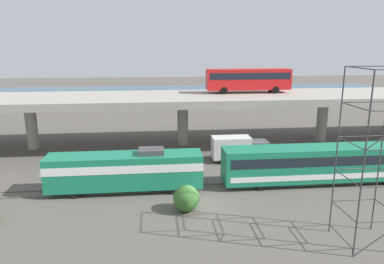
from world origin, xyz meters
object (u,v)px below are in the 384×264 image
(parked_car_6, at_px, (261,94))
(parked_car_7, at_px, (132,96))
(parked_car_3, at_px, (180,93))
(train_locomotive, at_px, (118,170))
(service_truck_west, at_px, (238,148))
(parked_car_0, at_px, (198,95))
(train_coach_lead, at_px, (322,163))
(parked_car_4, at_px, (146,93))
(parked_car_5, at_px, (119,94))
(parked_car_1, at_px, (267,92))
(transit_bus_on_overpass, at_px, (248,78))
(scaffolding_tower, at_px, (374,155))
(parked_car_2, at_px, (237,93))

(parked_car_6, xyz_separation_m, parked_car_7, (-30.36, -0.58, 0.00))
(parked_car_6, bearing_deg, parked_car_3, 170.19)
(train_locomotive, height_order, service_truck_west, train_locomotive)
(train_locomotive, bearing_deg, parked_car_0, -105.62)
(train_coach_lead, distance_m, parked_car_4, 57.01)
(parked_car_0, distance_m, parked_car_5, 18.66)
(parked_car_1, bearing_deg, parked_car_3, -179.59)
(train_coach_lead, bearing_deg, train_locomotive, 0.00)
(train_coach_lead, distance_m, parked_car_5, 58.44)
(transit_bus_on_overpass, relative_size, parked_car_7, 2.65)
(parked_car_1, distance_m, parked_car_3, 21.67)
(train_locomotive, relative_size, parked_car_4, 3.36)
(scaffolding_tower, height_order, parked_car_1, scaffolding_tower)
(parked_car_5, bearing_deg, parked_car_2, 178.32)
(train_coach_lead, height_order, transit_bus_on_overpass, transit_bus_on_overpass)
(transit_bus_on_overpass, bearing_deg, parked_car_6, -110.12)
(parked_car_1, bearing_deg, train_coach_lead, -101.77)
(parked_car_5, bearing_deg, parked_car_0, 168.88)
(scaffolding_tower, distance_m, parked_car_4, 67.42)
(train_locomotive, distance_m, parked_car_6, 57.70)
(train_coach_lead, xyz_separation_m, scaffolding_tower, (-2.09, -11.35, 4.44))
(scaffolding_tower, distance_m, parked_car_3, 65.23)
(transit_bus_on_overpass, bearing_deg, parked_car_2, -100.74)
(parked_car_1, bearing_deg, parked_car_6, -126.82)
(transit_bus_on_overpass, distance_m, parked_car_2, 35.66)
(parked_car_0, bearing_deg, parked_car_7, 179.66)
(train_locomotive, xyz_separation_m, parked_car_3, (9.89, 53.19, 0.23))
(parked_car_3, bearing_deg, transit_bus_on_overpass, 101.50)
(parked_car_0, bearing_deg, parked_car_6, 2.52)
(parked_car_3, bearing_deg, train_coach_lead, 101.22)
(service_truck_west, distance_m, parked_car_3, 45.40)
(parked_car_6, distance_m, parked_car_7, 30.36)
(train_coach_lead, relative_size, parked_car_2, 4.33)
(train_coach_lead, xyz_separation_m, transit_bus_on_overpass, (-3.31, 17.59, 6.95))
(service_truck_west, xyz_separation_m, parked_car_3, (-3.77, 45.23, 0.78))
(train_locomotive, distance_m, parked_car_0, 51.11)
(parked_car_2, height_order, parked_car_7, same)
(train_locomotive, height_order, transit_bus_on_overpass, transit_bus_on_overpass)
(train_coach_lead, distance_m, parked_car_6, 50.62)
(train_locomotive, height_order, parked_car_1, train_locomotive)
(train_coach_lead, relative_size, parked_car_6, 4.68)
(parked_car_4, bearing_deg, transit_bus_on_overpass, 112.83)
(train_coach_lead, distance_m, transit_bus_on_overpass, 19.20)
(parked_car_7, bearing_deg, parked_car_3, -161.03)
(parked_car_0, height_order, parked_car_4, same)
(parked_car_2, distance_m, parked_car_5, 28.22)
(parked_car_4, height_order, parked_car_7, same)
(parked_car_0, xyz_separation_m, parked_car_6, (15.21, 0.67, -0.00))
(transit_bus_on_overpass, distance_m, parked_car_5, 41.91)
(service_truck_west, bearing_deg, parked_car_2, 77.21)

